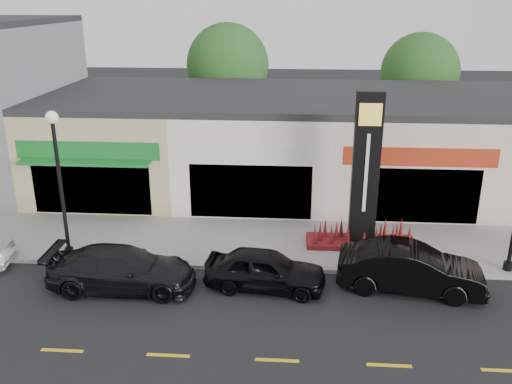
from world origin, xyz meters
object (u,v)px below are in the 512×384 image
Objects in this scene: lamp_west_near at (59,171)px; car_black_sedan at (265,270)px; car_black_conv at (411,269)px; car_dark_sedan at (122,269)px; pylon_sign at (364,194)px.

lamp_west_near reaches higher than car_black_sedan.
car_dark_sedan is at bearing 101.89° from car_black_conv.
car_black_conv is at bearing -86.91° from car_dark_sedan.
car_black_conv is at bearing -6.51° from lamp_west_near.
pylon_sign is 9.24m from car_dark_sedan.
car_black_sedan is at bearing 101.11° from car_black_conv.
lamp_west_near is at bearing 91.87° from car_black_conv.
car_dark_sedan is (-8.33, -3.69, -1.56)m from pylon_sign.
pylon_sign is at bearing 30.83° from car_black_conv.
pylon_sign is (11.00, 1.70, -1.20)m from lamp_west_near.
lamp_west_near is 8.13m from car_black_sedan.
lamp_west_near is 1.15× the size of car_black_conv.
lamp_west_near is at bearing 52.88° from car_dark_sedan.
car_black_sedan is 0.85× the size of car_black_conv.
lamp_west_near is 0.91× the size of pylon_sign.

